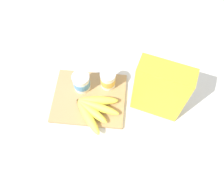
% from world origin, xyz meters
% --- Properties ---
extents(ground_plane, '(2.40, 2.40, 0.00)m').
position_xyz_m(ground_plane, '(0.00, 0.00, 0.00)').
color(ground_plane, silver).
extents(cutting_board, '(0.30, 0.25, 0.02)m').
position_xyz_m(cutting_board, '(0.00, 0.00, 0.01)').
color(cutting_board, tan).
rests_on(cutting_board, ground_plane).
extents(cereal_box, '(0.20, 0.12, 0.28)m').
position_xyz_m(cereal_box, '(0.27, -0.01, 0.14)').
color(cereal_box, yellow).
rests_on(cereal_box, ground_plane).
extents(yogurt_cup_front, '(0.07, 0.07, 0.08)m').
position_xyz_m(yogurt_cup_front, '(-0.03, 0.05, 0.06)').
color(yogurt_cup_front, white).
rests_on(yogurt_cup_front, cutting_board).
extents(yogurt_cup_back, '(0.06, 0.06, 0.09)m').
position_xyz_m(yogurt_cup_back, '(0.07, 0.07, 0.06)').
color(yogurt_cup_back, white).
rests_on(yogurt_cup_back, cutting_board).
extents(banana_bunch, '(0.19, 0.18, 0.04)m').
position_xyz_m(banana_bunch, '(0.03, -0.06, 0.03)').
color(banana_bunch, '#F0DC4C').
rests_on(banana_bunch, cutting_board).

